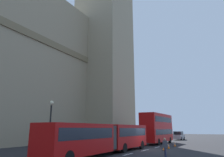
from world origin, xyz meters
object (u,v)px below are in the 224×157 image
traffic_cone_west (164,148)px  traffic_cone_east (175,144)px  double_decker_bus (157,127)px  traffic_cone_middle (169,146)px  sedan_lead (179,136)px  pedestrian_near_cones (165,147)px  articulated_bus (105,136)px  street_lamp (50,123)px

traffic_cone_west → traffic_cone_east: 6.22m
double_decker_bus → traffic_cone_west: bearing=-158.8°
traffic_cone_middle → sedan_lead: bearing=9.4°
double_decker_bus → pedestrian_near_cones: (-16.61, -6.01, -1.80)m
double_decker_bus → pedestrian_near_cones: bearing=-160.1°
traffic_cone_west → traffic_cone_middle: size_ratio=1.00×
double_decker_bus → articulated_bus: bearing=-180.0°
double_decker_bus → street_lamp: size_ratio=1.95×
articulated_bus → traffic_cone_east: (12.78, -3.78, -1.46)m
traffic_cone_west → traffic_cone_east: bearing=1.9°
sedan_lead → street_lamp: 34.82m
articulated_bus → traffic_cone_east: size_ratio=28.46×
double_decker_bus → sedan_lead: size_ratio=2.34×
traffic_cone_west → street_lamp: 13.23m
traffic_cone_west → articulated_bus: bearing=148.8°
sedan_lead → traffic_cone_east: sedan_lead is taller
articulated_bus → pedestrian_near_cones: bearing=-87.5°
double_decker_bus → sedan_lead: 14.49m
articulated_bus → street_lamp: size_ratio=3.13×
articulated_bus → traffic_cone_west: 7.82m
double_decker_bus → traffic_cone_middle: double_decker_bus is taller
double_decker_bus → traffic_cone_west: size_ratio=17.73×
sedan_lead → street_lamp: size_ratio=0.83×
traffic_cone_west → traffic_cone_middle: same height
traffic_cone_east → sedan_lead: bearing=10.9°
traffic_cone_middle → pedestrian_near_cones: size_ratio=0.34×
articulated_bus → traffic_cone_west: (6.57, -3.99, -1.46)m
traffic_cone_east → pedestrian_near_cones: size_ratio=0.34×
sedan_lead → traffic_cone_west: bearing=-171.4°
double_decker_bus → traffic_cone_middle: size_ratio=17.73×
street_lamp → traffic_cone_west: bearing=-41.1°
traffic_cone_east → pedestrian_near_cones: pedestrian_near_cones is taller
traffic_cone_east → pedestrian_near_cones: 12.74m
traffic_cone_middle → street_lamp: size_ratio=0.11×
articulated_bus → street_lamp: 5.67m
street_lamp → sedan_lead: bearing=-7.8°
street_lamp → pedestrian_near_cones: (3.44, -10.51, -2.14)m
double_decker_bus → pedestrian_near_cones: double_decker_bus is taller
traffic_cone_middle → pedestrian_near_cones: pedestrian_near_cones is taller
traffic_cone_west → traffic_cone_east: size_ratio=1.00×
articulated_bus → traffic_cone_middle: bearing=-23.2°
double_decker_bus → traffic_cone_east: (-4.09, -3.78, -2.43)m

